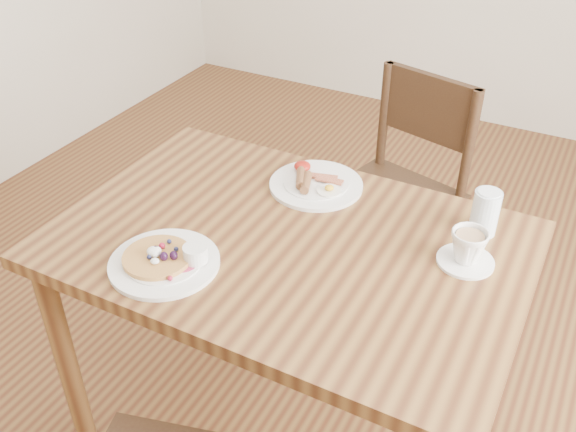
# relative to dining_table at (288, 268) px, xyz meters

# --- Properties ---
(ground) EXTENTS (5.00, 5.00, 0.00)m
(ground) POSITION_rel_dining_table_xyz_m (0.00, 0.00, -0.65)
(ground) COLOR #502917
(ground) RESTS_ON ground
(dining_table) EXTENTS (1.20, 0.80, 0.75)m
(dining_table) POSITION_rel_dining_table_xyz_m (0.00, 0.00, 0.00)
(dining_table) COLOR brown
(dining_table) RESTS_ON ground
(chair_far) EXTENTS (0.51, 0.51, 0.88)m
(chair_far) POSITION_rel_dining_table_xyz_m (0.05, 0.78, -0.16)
(chair_far) COLOR #312111
(chair_far) RESTS_ON ground
(pancake_plate) EXTENTS (0.27, 0.27, 0.06)m
(pancake_plate) POSITION_rel_dining_table_xyz_m (-0.21, -0.23, 0.11)
(pancake_plate) COLOR white
(pancake_plate) RESTS_ON dining_table
(breakfast_plate) EXTENTS (0.27, 0.27, 0.04)m
(breakfast_plate) POSITION_rel_dining_table_xyz_m (-0.05, 0.26, 0.11)
(breakfast_plate) COLOR white
(breakfast_plate) RESTS_ON dining_table
(teacup_saucer) EXTENTS (0.14, 0.14, 0.09)m
(teacup_saucer) POSITION_rel_dining_table_xyz_m (0.43, 0.12, 0.14)
(teacup_saucer) COLOR white
(teacup_saucer) RESTS_ON dining_table
(water_glass) EXTENTS (0.07, 0.07, 0.12)m
(water_glass) POSITION_rel_dining_table_xyz_m (0.43, 0.26, 0.16)
(water_glass) COLOR silver
(water_glass) RESTS_ON dining_table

